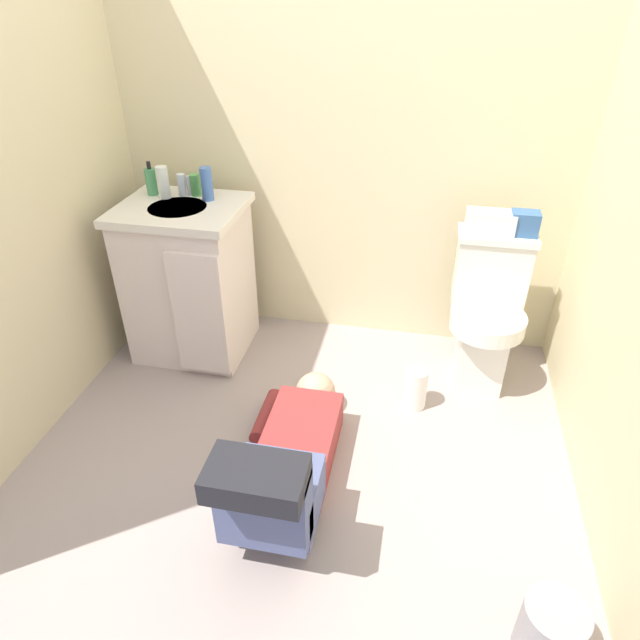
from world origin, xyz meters
name	(u,v)px	position (x,y,z in m)	size (l,w,h in m)	color
ground_plane	(301,449)	(0.00, 0.00, -0.02)	(2.80, 3.00, 0.04)	gray
wall_back	(345,112)	(0.00, 1.04, 1.20)	(2.46, 0.08, 2.40)	beige
toilet	(486,313)	(0.77, 0.69, 0.37)	(0.36, 0.46, 0.75)	silver
vanity_cabinet	(190,280)	(-0.73, 0.64, 0.42)	(0.60, 0.53, 0.82)	silver
faucet	(189,186)	(-0.74, 0.78, 0.87)	(0.02, 0.02, 0.10)	silver
person_plumber	(287,460)	(0.01, -0.25, 0.18)	(0.39, 1.06, 0.52)	maroon
tissue_box	(490,222)	(0.73, 0.78, 0.80)	(0.22, 0.11, 0.10)	silver
toiletry_bag	(524,223)	(0.88, 0.78, 0.81)	(0.12, 0.09, 0.11)	#33598C
soap_dispenser	(151,181)	(-0.93, 0.76, 0.89)	(0.06, 0.06, 0.17)	#47935E
bottle_white	(163,182)	(-0.85, 0.73, 0.90)	(0.06, 0.06, 0.16)	white
bottle_clear	(182,185)	(-0.77, 0.78, 0.88)	(0.04, 0.04, 0.11)	silver
bottle_green	(195,185)	(-0.71, 0.80, 0.87)	(0.05, 0.05, 0.11)	#4D9D4E
bottle_blue	(207,184)	(-0.62, 0.74, 0.90)	(0.06, 0.06, 0.16)	#446CB6
trash_can	(550,632)	(0.93, -0.70, 0.11)	(0.19, 0.19, 0.23)	gray
paper_towel_roll	(415,388)	(0.47, 0.37, 0.11)	(0.11, 0.11, 0.21)	white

